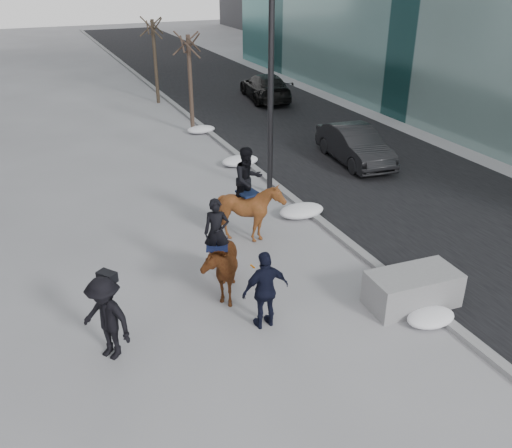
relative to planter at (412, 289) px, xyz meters
name	(u,v)px	position (x,y,z in m)	size (l,w,h in m)	color
ground	(278,306)	(-2.76, 1.15, -0.40)	(120.00, 120.00, 0.00)	gray
road	(324,142)	(4.24, 11.15, -0.40)	(8.00, 90.00, 0.01)	black
curb	(236,153)	(0.24, 11.15, -0.34)	(0.25, 90.00, 0.12)	gray
planter	(412,289)	(0.00, 0.00, 0.00)	(2.01, 1.01, 0.81)	gray
car_near	(355,145)	(4.04, 8.55, 0.28)	(1.44, 4.14, 1.36)	black
car_far	(265,87)	(5.19, 19.16, 0.29)	(1.95, 4.80, 1.39)	black
tree_near	(190,80)	(-0.36, 14.80, 1.91)	(1.20, 1.20, 4.62)	#3A2922
tree_far	(155,58)	(-0.36, 20.85, 1.95)	(1.20, 1.20, 4.70)	#3C2F23
mounted_left	(220,260)	(-3.73, 2.18, 0.45)	(1.38, 1.95, 2.29)	#4D200F
mounted_right	(250,205)	(-2.06, 4.35, 0.64)	(1.58, 1.73, 2.60)	#4E2F0F
feeder	(266,290)	(-3.30, 0.62, 0.48)	(1.04, 0.87, 1.75)	black
camera_crew	(106,318)	(-6.47, 0.95, 0.48)	(1.20, 1.30, 1.75)	black
lamppost	(273,35)	(-0.16, 7.05, 4.59)	(0.25, 1.30, 9.09)	black
snow_piles	(264,180)	(-0.06, 7.81, -0.23)	(1.41, 16.03, 0.36)	white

